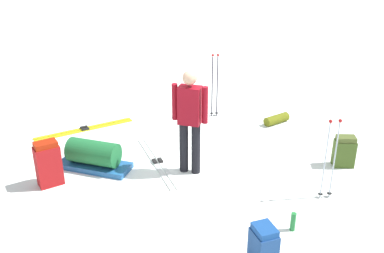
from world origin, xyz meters
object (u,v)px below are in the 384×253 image
Objects in this scene: backpack_small_spare at (48,164)px; backpack_bright at (344,152)px; ski_pair_far at (157,162)px; thermos_bottle at (293,222)px; ski_poles_planted_near at (215,82)px; ski_pair_near at (85,129)px; gear_sled at (94,156)px; sleeping_mat_rolled at (277,119)px; backpack_large_dark at (263,246)px; skier_standing at (190,117)px; ski_poles_planted_far at (330,155)px.

backpack_bright is at bearing -163.82° from backpack_small_spare.
ski_pair_far is 6.49× the size of thermos_bottle.
ski_poles_planted_near reaches higher than backpack_small_spare.
thermos_bottle is at bearing 146.58° from ski_pair_near.
gear_sled reaches higher than sleeping_mat_rolled.
gear_sled is 3.76m from sleeping_mat_rolled.
backpack_large_dark is at bearing 103.73° from ski_poles_planted_near.
skier_standing is 1.13m from ski_pair_far.
backpack_bright is at bearing -169.72° from gear_sled.
backpack_large_dark is 4.17m from sleeping_mat_rolled.
backpack_bright is 4.70m from backpack_small_spare.
ski_pair_far is 2.82m from ski_poles_planted_far.
backpack_small_spare is 3.78m from ski_poles_planted_near.
backpack_small_spare is at bearing 16.18° from backpack_bright.
ski_pair_far is 2.84m from backpack_large_dark.
ski_poles_planted_far reaches higher than ski_pair_far.
gear_sled reaches higher than thermos_bottle.
ski_pair_far is 3.09m from backpack_bright.
skier_standing is 6.54× the size of thermos_bottle.
gear_sled is (1.69, 2.49, -0.51)m from ski_poles_planted_near.
sleeping_mat_rolled is (-3.69, -0.90, 0.08)m from ski_pair_near.
ski_pair_far is at bearing 71.61° from ski_poles_planted_near.
ski_pair_far is at bearing -160.74° from gear_sled.
skier_standing reaches higher than ski_pair_far.
ski_poles_planted_near is at bearing -108.39° from ski_pair_far.
backpack_small_spare is at bearing 32.16° from ski_pair_far.
ski_pair_near is 0.95× the size of ski_pair_far.
sleeping_mat_rolled is at bearing -140.22° from backpack_small_spare.
backpack_small_spare is at bearing 54.62° from ski_poles_planted_near.
ski_pair_near is at bearing -21.13° from ski_poles_planted_far.
skier_standing reaches higher than ski_poles_planted_far.
ski_pair_far is 2.34× the size of backpack_small_spare.
ski_pair_far is 1.76m from backpack_small_spare.
ski_poles_planted_near is at bearing -93.14° from skier_standing.
skier_standing is at bearing -160.48° from backpack_small_spare.
backpack_bright reaches higher than ski_pair_near.
ski_poles_planted_near reaches higher than backpack_bright.
ski_poles_planted_far reaches higher than backpack_large_dark.
ski_poles_planted_far is (-2.66, 0.63, 0.68)m from ski_pair_far.
backpack_large_dark reaches higher than sleeping_mat_rolled.
backpack_large_dark is (-1.19, 2.01, -0.69)m from skier_standing.
ski_pair_near is 2.93× the size of sleeping_mat_rolled.
ski_poles_planted_far is at bearing 125.06° from ski_poles_planted_near.
skier_standing is at bearing 86.86° from ski_poles_planted_near.
thermos_bottle is at bearing 159.86° from gear_sled.
backpack_large_dark is 1.86m from ski_poles_planted_far.
skier_standing is at bearing 151.30° from ski_pair_near.
ski_pair_near is at bearing -33.42° from thermos_bottle.
ski_pair_far is 1.36× the size of gear_sled.
ski_poles_planted_far is at bearing 104.47° from sleeping_mat_rolled.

